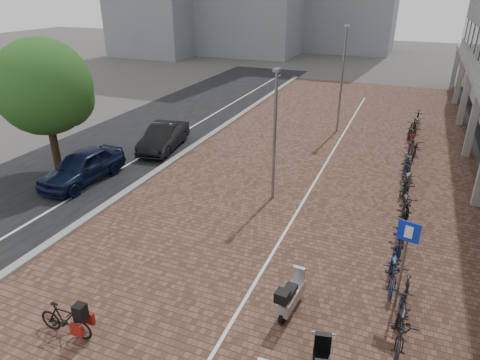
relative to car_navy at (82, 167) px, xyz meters
name	(u,v)px	position (x,y,z in m)	size (l,w,h in m)	color
ground	(160,303)	(7.62, -5.76, -0.75)	(140.00, 140.00, 0.00)	#474442
plaza_brick	(321,164)	(9.62, 6.24, -0.74)	(14.50, 42.00, 0.04)	brown
street_asphalt	(138,137)	(-1.38, 6.24, -0.74)	(8.00, 50.00, 0.03)	black
curb	(197,145)	(2.52, 6.24, -0.68)	(0.35, 42.00, 0.14)	gray
lane_line	(167,141)	(0.62, 6.24, -0.72)	(0.12, 44.00, 0.00)	white
parking_line	(325,164)	(9.82, 6.24, -0.71)	(0.10, 30.00, 0.00)	white
car_navy	(82,167)	(0.00, 0.00, 0.00)	(1.76, 4.38, 1.49)	black
car_dark	(164,137)	(1.12, 5.11, -0.05)	(1.48, 4.23, 1.40)	black
hero_bike	(65,319)	(6.07, -7.68, -0.25)	(1.60, 0.50, 1.12)	black
scooter_front	(291,294)	(11.12, -4.64, -0.19)	(0.50, 1.61, 1.11)	#ADAEB2
parking_sign	(405,250)	(13.80, -3.34, 1.10)	(0.56, 0.17, 2.71)	slate
lamp_near	(275,138)	(8.52, 1.67, 1.93)	(0.12, 0.12, 5.35)	gray
lamp_far	(341,82)	(9.34, 11.82, 2.33)	(0.12, 0.12, 6.16)	gray
street_tree	(48,89)	(-1.82, 0.57, 3.24)	(4.31, 4.31, 6.27)	#382619
bike_row	(409,177)	(13.75, 4.89, -0.23)	(1.20, 21.43, 1.05)	black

